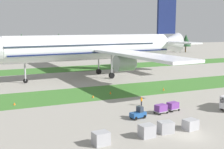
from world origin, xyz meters
name	(u,v)px	position (x,y,z in m)	size (l,w,h in m)	color
ground_plane	(189,137)	(0.00, 0.00, 0.00)	(400.00, 400.00, 0.00)	gray
grass_strip_near	(105,92)	(0.00, 30.59, 0.00)	(320.00, 14.06, 0.01)	#3D752D
grass_strip_far	(62,69)	(0.00, 70.70, 0.00)	(320.00, 14.06, 0.01)	#3D752D
airliner	(97,47)	(5.82, 50.76, 8.94)	(60.62, 75.04, 24.92)	white
baggage_tug	(138,114)	(-2.47, 9.95, 0.81)	(2.80, 1.77, 1.97)	#1E4C8E
cargo_dolly_lead	(161,108)	(2.46, 10.90, 0.92)	(2.44, 1.89, 1.55)	#A3A3A8
cargo_dolly_second	(173,106)	(5.31, 11.45, 0.92)	(2.44, 1.89, 1.55)	#A3A3A8
ground_crew_marshaller	(141,101)	(1.97, 16.83, 0.95)	(0.42, 0.43, 1.74)	black
uld_container_0	(101,138)	(-12.03, 2.26, 0.84)	(2.00, 1.60, 1.69)	#A3A3A8
uld_container_1	(147,131)	(-5.37, 2.23, 0.87)	(2.00, 1.60, 1.73)	#A3A3A8
uld_container_2	(166,127)	(-2.13, 2.56, 0.82)	(2.00, 1.60, 1.64)	#A3A3A8
uld_container_3	(190,124)	(1.95, 2.30, 0.75)	(2.00, 1.60, 1.51)	#A3A3A8
taxiway_marker_0	(110,93)	(0.44, 28.17, 0.29)	(0.44, 0.44, 0.59)	orange
taxiway_marker_1	(93,96)	(-4.28, 26.53, 0.26)	(0.44, 0.44, 0.52)	orange
taxiway_marker_2	(164,89)	(13.40, 26.63, 0.35)	(0.44, 0.44, 0.70)	orange
taxiway_marker_3	(14,104)	(-20.14, 26.84, 0.25)	(0.44, 0.44, 0.51)	orange
distant_tree_line	(42,44)	(0.64, 111.07, 6.85)	(177.77, 10.29, 11.77)	#4C3823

